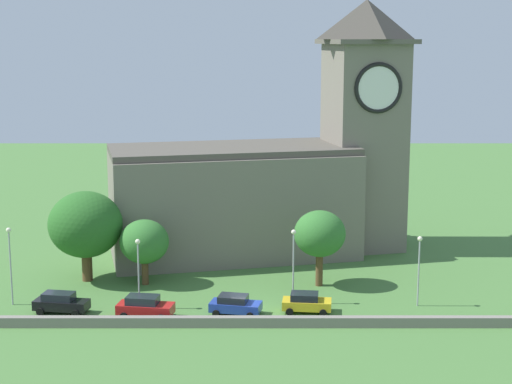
# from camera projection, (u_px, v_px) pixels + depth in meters

# --- Properties ---
(ground_plane) EXTENTS (200.00, 200.00, 0.00)m
(ground_plane) POSITION_uv_depth(u_px,v_px,m) (246.00, 264.00, 84.87)
(ground_plane) COLOR #477538
(church) EXTENTS (34.15, 17.66, 27.64)m
(church) POSITION_uv_depth(u_px,v_px,m) (274.00, 176.00, 88.42)
(church) COLOR slate
(church) RESTS_ON ground
(quay_barrier) EXTENTS (59.04, 0.70, 0.87)m
(quay_barrier) POSITION_uv_depth(u_px,v_px,m) (243.00, 322.00, 66.41)
(quay_barrier) COLOR gray
(quay_barrier) RESTS_ON ground
(car_black) EXTENTS (4.93, 2.64, 1.82)m
(car_black) POSITION_uv_depth(u_px,v_px,m) (59.00, 303.00, 69.70)
(car_black) COLOR black
(car_black) RESTS_ON ground
(car_red) EXTENTS (5.00, 2.85, 1.91)m
(car_red) POSITION_uv_depth(u_px,v_px,m) (143.00, 307.00, 68.55)
(car_red) COLOR red
(car_red) RESTS_ON ground
(car_blue) EXTENTS (4.67, 2.99, 1.69)m
(car_blue) POSITION_uv_depth(u_px,v_px,m) (234.00, 305.00, 69.40)
(car_blue) COLOR #233D9E
(car_blue) RESTS_ON ground
(car_yellow) EXTENTS (4.42, 2.62, 1.72)m
(car_yellow) POSITION_uv_depth(u_px,v_px,m) (305.00, 302.00, 69.95)
(car_yellow) COLOR gold
(car_yellow) RESTS_ON ground
(streetlamp_west_end) EXTENTS (0.44, 0.44, 7.09)m
(streetlamp_west_end) POSITION_uv_depth(u_px,v_px,m) (8.00, 254.00, 71.13)
(streetlamp_west_end) COLOR #9EA0A5
(streetlamp_west_end) RESTS_ON ground
(streetlamp_west_mid) EXTENTS (0.44, 0.44, 6.31)m
(streetlamp_west_mid) POSITION_uv_depth(u_px,v_px,m) (137.00, 262.00, 70.20)
(streetlamp_west_mid) COLOR #9EA0A5
(streetlamp_west_mid) RESTS_ON ground
(streetlamp_central) EXTENTS (0.44, 0.44, 6.84)m
(streetlamp_central) POSITION_uv_depth(u_px,v_px,m) (292.00, 254.00, 71.48)
(streetlamp_central) COLOR #9EA0A5
(streetlamp_central) RESTS_ON ground
(streetlamp_east_mid) EXTENTS (0.44, 0.44, 6.39)m
(streetlamp_east_mid) POSITION_uv_depth(u_px,v_px,m) (418.00, 259.00, 70.94)
(streetlamp_east_mid) COLOR #9EA0A5
(streetlamp_east_mid) RESTS_ON ground
(tree_riverside_east) EXTENTS (4.94, 4.94, 7.38)m
(tree_riverside_east) POSITION_uv_depth(u_px,v_px,m) (318.00, 234.00, 76.69)
(tree_riverside_east) COLOR brown
(tree_riverside_east) RESTS_ON ground
(tree_churchyard) EXTENTS (4.73, 4.73, 6.39)m
(tree_churchyard) POSITION_uv_depth(u_px,v_px,m) (143.00, 242.00, 77.23)
(tree_churchyard) COLOR brown
(tree_churchyard) RESTS_ON ground
(tree_by_tower) EXTENTS (7.20, 7.20, 8.92)m
(tree_by_tower) POSITION_uv_depth(u_px,v_px,m) (84.00, 225.00, 78.16)
(tree_by_tower) COLOR brown
(tree_by_tower) RESTS_ON ground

